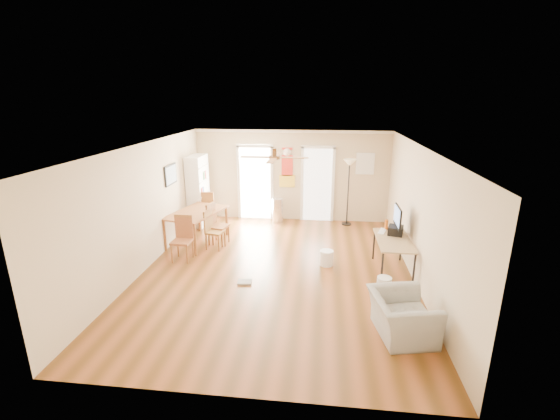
# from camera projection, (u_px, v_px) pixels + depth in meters

# --- Properties ---
(floor) EXTENTS (7.00, 7.00, 0.00)m
(floor) POSITION_uv_depth(u_px,v_px,m) (277.00, 271.00, 7.94)
(floor) COLOR brown
(floor) RESTS_ON ground
(ceiling) EXTENTS (5.50, 7.00, 0.00)m
(ceiling) POSITION_uv_depth(u_px,v_px,m) (276.00, 146.00, 7.19)
(ceiling) COLOR silver
(ceiling) RESTS_ON floor
(wall_back) EXTENTS (5.50, 0.04, 2.60)m
(wall_back) POSITION_uv_depth(u_px,v_px,m) (291.00, 176.00, 10.89)
(wall_back) COLOR beige
(wall_back) RESTS_ON floor
(wall_front) EXTENTS (5.50, 0.04, 2.60)m
(wall_front) POSITION_uv_depth(u_px,v_px,m) (238.00, 303.00, 4.24)
(wall_front) COLOR beige
(wall_front) RESTS_ON floor
(wall_left) EXTENTS (0.04, 7.00, 2.60)m
(wall_left) POSITION_uv_depth(u_px,v_px,m) (145.00, 207.00, 7.86)
(wall_left) COLOR beige
(wall_left) RESTS_ON floor
(wall_right) EXTENTS (0.04, 7.00, 2.60)m
(wall_right) POSITION_uv_depth(u_px,v_px,m) (419.00, 216.00, 7.27)
(wall_right) COLOR beige
(wall_right) RESTS_ON floor
(crown_molding) EXTENTS (5.50, 7.00, 0.08)m
(crown_molding) POSITION_uv_depth(u_px,v_px,m) (276.00, 148.00, 7.20)
(crown_molding) COLOR white
(crown_molding) RESTS_ON wall_back
(kitchen_doorway) EXTENTS (0.90, 0.10, 2.10)m
(kitchen_doorway) POSITION_uv_depth(u_px,v_px,m) (255.00, 184.00, 11.06)
(kitchen_doorway) COLOR white
(kitchen_doorway) RESTS_ON wall_back
(bathroom_doorway) EXTENTS (0.80, 0.10, 2.10)m
(bathroom_doorway) POSITION_uv_depth(u_px,v_px,m) (317.00, 185.00, 10.87)
(bathroom_doorway) COLOR white
(bathroom_doorway) RESTS_ON wall_back
(wall_decal) EXTENTS (0.46, 0.03, 1.10)m
(wall_decal) POSITION_uv_depth(u_px,v_px,m) (287.00, 167.00, 10.81)
(wall_decal) COLOR red
(wall_decal) RESTS_ON wall_back
(ac_grille) EXTENTS (0.50, 0.04, 0.60)m
(ac_grille) POSITION_uv_depth(u_px,v_px,m) (365.00, 164.00, 10.52)
(ac_grille) COLOR white
(ac_grille) RESTS_ON wall_back
(framed_poster) EXTENTS (0.04, 0.66, 0.48)m
(framed_poster) POSITION_uv_depth(u_px,v_px,m) (171.00, 175.00, 9.08)
(framed_poster) COLOR black
(framed_poster) RESTS_ON wall_left
(ceiling_fan) EXTENTS (1.24, 1.24, 0.20)m
(ceiling_fan) POSITION_uv_depth(u_px,v_px,m) (274.00, 157.00, 6.95)
(ceiling_fan) COLOR #593819
(ceiling_fan) RESTS_ON ceiling
(bookshelf) EXTENTS (0.62, 0.95, 1.96)m
(bookshelf) POSITION_uv_depth(u_px,v_px,m) (198.00, 191.00, 10.54)
(bookshelf) COLOR white
(bookshelf) RESTS_ON floor
(dining_table) EXTENTS (1.33, 1.78, 0.79)m
(dining_table) POSITION_uv_depth(u_px,v_px,m) (197.00, 227.00, 9.38)
(dining_table) COLOR #9C5832
(dining_table) RESTS_ON floor
(dining_chair_right_a) EXTENTS (0.50, 0.50, 1.01)m
(dining_chair_right_a) POSITION_uv_depth(u_px,v_px,m) (218.00, 224.00, 9.26)
(dining_chair_right_a) COLOR #9C5F32
(dining_chair_right_a) RESTS_ON floor
(dining_chair_right_b) EXTENTS (0.46, 0.46, 0.93)m
(dining_chair_right_b) POSITION_uv_depth(u_px,v_px,m) (215.00, 230.00, 8.99)
(dining_chair_right_b) COLOR #A17234
(dining_chair_right_b) RESTS_ON floor
(dining_chair_near) EXTENTS (0.42, 0.42, 1.00)m
(dining_chair_near) POSITION_uv_depth(u_px,v_px,m) (182.00, 239.00, 8.32)
(dining_chair_near) COLOR #A95F36
(dining_chair_near) RESTS_ON floor
(dining_chair_far) EXTENTS (0.46, 0.46, 1.02)m
(dining_chair_far) POSITION_uv_depth(u_px,v_px,m) (208.00, 209.00, 10.50)
(dining_chair_far) COLOR #9F6433
(dining_chair_far) RESTS_ON floor
(trash_can) EXTENTS (0.35, 0.35, 0.70)m
(trash_can) POSITION_uv_depth(u_px,v_px,m) (278.00, 210.00, 10.93)
(trash_can) COLOR silver
(trash_can) RESTS_ON floor
(torchiere_lamp) EXTENTS (0.43, 0.43, 1.86)m
(torchiere_lamp) POSITION_uv_depth(u_px,v_px,m) (348.00, 193.00, 10.53)
(torchiere_lamp) COLOR black
(torchiere_lamp) RESTS_ON floor
(computer_desk) EXTENTS (0.67, 1.34, 0.72)m
(computer_desk) POSITION_uv_depth(u_px,v_px,m) (392.00, 256.00, 7.79)
(computer_desk) COLOR #A28858
(computer_desk) RESTS_ON floor
(imac) EXTENTS (0.29, 0.64, 0.60)m
(imac) POSITION_uv_depth(u_px,v_px,m) (397.00, 220.00, 7.91)
(imac) COLOR black
(imac) RESTS_ON computer_desk
(keyboard) EXTENTS (0.25, 0.41, 0.01)m
(keyboard) POSITION_uv_depth(u_px,v_px,m) (382.00, 231.00, 8.15)
(keyboard) COLOR silver
(keyboard) RESTS_ON computer_desk
(printer) EXTENTS (0.37, 0.41, 0.18)m
(printer) POSITION_uv_depth(u_px,v_px,m) (396.00, 230.00, 7.96)
(printer) COLOR black
(printer) RESTS_ON computer_desk
(orange_bottle) EXTENTS (0.09, 0.09, 0.22)m
(orange_bottle) POSITION_uv_depth(u_px,v_px,m) (386.00, 225.00, 8.24)
(orange_bottle) COLOR #D75D13
(orange_bottle) RESTS_ON computer_desk
(wastebasket_a) EXTENTS (0.32, 0.32, 0.33)m
(wastebasket_a) POSITION_uv_depth(u_px,v_px,m) (326.00, 258.00, 8.17)
(wastebasket_a) COLOR white
(wastebasket_a) RESTS_ON floor
(wastebasket_b) EXTENTS (0.33, 0.33, 0.31)m
(wastebasket_b) POSITION_uv_depth(u_px,v_px,m) (384.00, 285.00, 7.02)
(wastebasket_b) COLOR white
(wastebasket_b) RESTS_ON floor
(floor_cloth) EXTENTS (0.29, 0.24, 0.04)m
(floor_cloth) POSITION_uv_depth(u_px,v_px,m) (245.00, 282.00, 7.43)
(floor_cloth) COLOR #A3A49E
(floor_cloth) RESTS_ON floor
(armchair) EXTENTS (1.04, 1.14, 0.64)m
(armchair) POSITION_uv_depth(u_px,v_px,m) (402.00, 316.00, 5.74)
(armchair) COLOR #9B9C97
(armchair) RESTS_ON floor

